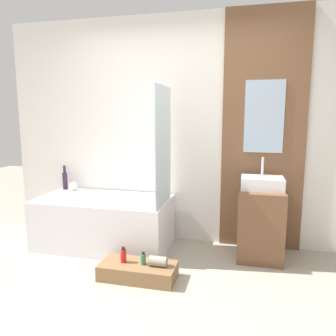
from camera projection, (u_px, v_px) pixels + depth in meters
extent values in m
plane|color=#A39989|center=(134.00, 312.00, 2.50)|extent=(12.00, 12.00, 0.00)
cube|color=silver|center=(178.00, 131.00, 3.80)|extent=(4.20, 0.06, 2.60)
cube|color=brown|center=(263.00, 132.00, 3.53)|extent=(0.88, 0.03, 2.60)
cube|color=#9EB2C6|center=(264.00, 117.00, 3.49)|extent=(0.41, 0.01, 0.77)
cube|color=white|center=(104.00, 222.00, 3.73)|extent=(1.48, 0.77, 0.56)
cube|color=silver|center=(104.00, 199.00, 3.68)|extent=(1.16, 0.54, 0.01)
cube|color=silver|center=(163.00, 146.00, 3.36)|extent=(0.01, 0.61, 1.22)
cube|color=olive|center=(138.00, 271.00, 3.00)|extent=(0.70, 0.32, 0.14)
cube|color=brown|center=(260.00, 223.00, 3.42)|extent=(0.45, 0.52, 0.73)
cube|color=white|center=(262.00, 183.00, 3.35)|extent=(0.42, 0.31, 0.13)
cylinder|color=silver|center=(263.00, 166.00, 3.40)|extent=(0.02, 0.02, 0.19)
cylinder|color=#2D1E33|center=(65.00, 181.00, 4.11)|extent=(0.06, 0.06, 0.21)
cylinder|color=#2D1E33|center=(64.00, 169.00, 4.09)|extent=(0.03, 0.03, 0.09)
sphere|color=white|center=(73.00, 186.00, 4.07)|extent=(0.10, 0.10, 0.10)
cylinder|color=red|center=(123.00, 256.00, 3.01)|extent=(0.05, 0.05, 0.12)
cylinder|color=black|center=(123.00, 248.00, 3.00)|extent=(0.03, 0.03, 0.03)
cylinder|color=#38704C|center=(143.00, 259.00, 2.97)|extent=(0.05, 0.05, 0.10)
cylinder|color=black|center=(143.00, 253.00, 2.96)|extent=(0.03, 0.03, 0.02)
cylinder|color=gray|center=(158.00, 261.00, 2.94)|extent=(0.16, 0.09, 0.09)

